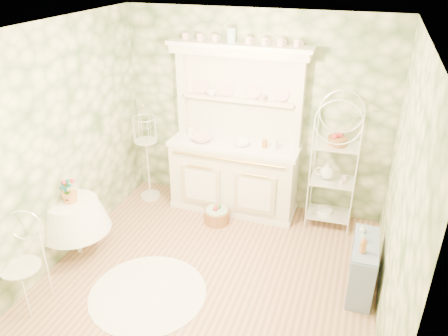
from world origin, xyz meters
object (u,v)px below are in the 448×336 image
(side_shelf, at_px, (362,268))
(round_table, at_px, (75,225))
(kitchen_dresser, at_px, (234,134))
(birdcage_stand, at_px, (147,150))
(bakers_rack, at_px, (335,161))
(cafe_chair, at_px, (21,269))
(floor_basket, at_px, (217,216))

(side_shelf, distance_m, round_table, 3.32)
(kitchen_dresser, bearing_deg, birdcage_stand, -175.18)
(bakers_rack, relative_size, cafe_chair, 2.20)
(kitchen_dresser, bearing_deg, cafe_chair, -120.80)
(round_table, relative_size, floor_basket, 2.69)
(cafe_chair, relative_size, birdcage_stand, 0.55)
(cafe_chair, bearing_deg, kitchen_dresser, 38.89)
(side_shelf, bearing_deg, birdcage_stand, 167.35)
(cafe_chair, bearing_deg, side_shelf, 1.36)
(round_table, xyz_separation_m, cafe_chair, (0.00, -0.89, 0.04))
(bakers_rack, bearing_deg, round_table, -152.85)
(bakers_rack, relative_size, birdcage_stand, 1.22)
(birdcage_stand, bearing_deg, round_table, -97.85)
(bakers_rack, bearing_deg, side_shelf, -70.88)
(bakers_rack, distance_m, cafe_chair, 3.80)
(birdcage_stand, distance_m, floor_basket, 1.39)
(floor_basket, bearing_deg, side_shelf, -21.27)
(kitchen_dresser, relative_size, birdcage_stand, 1.49)
(bakers_rack, bearing_deg, kitchen_dresser, 178.32)
(round_table, bearing_deg, kitchen_dresser, 47.04)
(bakers_rack, distance_m, birdcage_stand, 2.61)
(cafe_chair, height_order, floor_basket, cafe_chair)
(bakers_rack, xyz_separation_m, birdcage_stand, (-2.60, -0.13, -0.17))
(kitchen_dresser, distance_m, cafe_chair, 2.98)
(side_shelf, height_order, floor_basket, side_shelf)
(round_table, height_order, birdcage_stand, birdcage_stand)
(birdcage_stand, bearing_deg, floor_basket, -15.49)
(round_table, distance_m, birdcage_stand, 1.54)
(bakers_rack, height_order, cafe_chair, bakers_rack)
(side_shelf, bearing_deg, floor_basket, 165.19)
(round_table, relative_size, cafe_chair, 0.92)
(side_shelf, xyz_separation_m, birdcage_stand, (-3.08, 1.07, 0.47))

